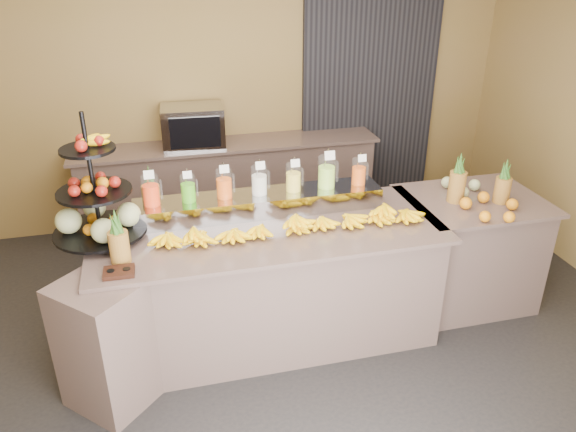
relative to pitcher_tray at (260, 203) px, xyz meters
name	(u,v)px	position (x,y,z in m)	size (l,w,h in m)	color
ground	(279,358)	(0.01, -0.58, -1.01)	(6.00, 6.00, 0.00)	black
room_envelope	(277,79)	(0.19, 0.21, 0.87)	(6.04, 5.02, 2.82)	olive
buffet_counter	(255,289)	(-0.11, -0.32, -0.54)	(2.75, 1.25, 0.93)	gray
right_counter	(466,249)	(1.71, -0.18, -0.54)	(1.08, 0.88, 0.93)	gray
back_ledge	(230,185)	(0.01, 1.67, -0.54)	(3.10, 0.55, 0.93)	gray
pitcher_tray	(260,203)	(0.00, 0.00, 0.00)	(1.85, 0.30, 0.15)	gray
juice_pitcher_orange_a	(151,192)	(-0.78, 0.00, 0.17)	(0.12, 0.13, 0.29)	silver
juice_pitcher_green	(188,190)	(-0.52, 0.00, 0.16)	(0.11, 0.11, 0.26)	silver
juice_pitcher_orange_b	(224,185)	(-0.26, 0.00, 0.17)	(0.12, 0.12, 0.28)	silver
juice_pitcher_milk	(259,182)	(0.00, 0.00, 0.17)	(0.12, 0.12, 0.29)	silver
juice_pitcher_lemon	(293,179)	(0.26, 0.00, 0.17)	(0.12, 0.12, 0.28)	silver
juice_pitcher_lime	(327,174)	(0.52, 0.00, 0.18)	(0.13, 0.14, 0.32)	silver
juice_pitcher_orange_c	(359,173)	(0.78, 0.00, 0.17)	(0.11, 0.12, 0.27)	silver
banana_heap	(293,222)	(0.17, -0.34, -0.01)	(1.93, 0.17, 0.16)	yellow
fruit_stand	(103,207)	(-1.10, -0.12, 0.15)	(0.68, 0.68, 0.89)	black
condiment_caddy	(119,272)	(-1.02, -0.65, -0.06)	(0.19, 0.14, 0.03)	black
pineapple_left_a	(119,243)	(-1.00, -0.50, 0.06)	(0.13, 0.13, 0.37)	brown
pineapple_left_b	(151,197)	(-0.78, 0.13, 0.08)	(0.13, 0.13, 0.41)	brown
right_fruit_pile	(484,198)	(1.68, -0.33, 0.00)	(0.47, 0.45, 0.25)	brown
oven_warmer	(193,126)	(-0.33, 1.67, 0.13)	(0.60, 0.42, 0.40)	gray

